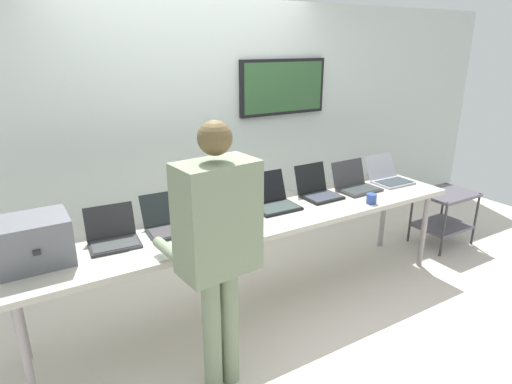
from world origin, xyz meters
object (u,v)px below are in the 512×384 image
laptop_station_6 (388,176)px  laptop_station_1 (171,222)px  storage_cart (444,210)px  laptop_station_2 (228,209)px  coffee_mug (371,199)px  person (217,237)px  workbench (258,221)px  laptop_station_0 (113,236)px  laptop_station_3 (272,200)px  laptop_station_5 (355,183)px  equipment_box (34,241)px  laptop_station_4 (318,190)px

laptop_station_6 → laptop_station_1: bearing=179.6°
laptop_station_1 → storage_cart: bearing=-2.6°
laptop_station_2 → coffee_mug: 1.19m
laptop_station_6 → person: (-2.15, -0.71, 0.17)m
workbench → storage_cart: (2.27, -0.03, -0.36)m
person → coffee_mug: person is taller
laptop_station_0 → storage_cart: (3.33, -0.11, -0.46)m
laptop_station_1 → storage_cart: laptop_station_1 is taller
laptop_station_0 → laptop_station_6: (2.56, 0.01, -0.00)m
laptop_station_0 → laptop_station_2: bearing=1.8°
storage_cart → laptop_station_6: bearing=171.1°
workbench → coffee_mug: coffee_mug is taller
laptop_station_1 → person: size_ratio=0.23×
laptop_station_0 → person: size_ratio=0.20×
laptop_station_2 → person: (-0.45, -0.73, 0.17)m
workbench → laptop_station_6: laptop_station_6 is taller
laptop_station_3 → person: 1.13m
laptop_station_3 → laptop_station_0: bearing=-178.9°
laptop_station_2 → laptop_station_5: size_ratio=1.06×
workbench → laptop_station_3: (0.20, 0.11, 0.11)m
laptop_station_2 → storage_cart: size_ratio=0.70×
equipment_box → laptop_station_1: equipment_box is taller
workbench → laptop_station_3: laptop_station_3 is taller
laptop_station_3 → storage_cart: 2.12m
laptop_station_3 → equipment_box: bearing=-178.0°
laptop_station_6 → laptop_station_3: bearing=179.2°
laptop_station_1 → laptop_station_3: 0.86m
laptop_station_5 → person: bearing=-157.7°
laptop_station_5 → storage_cart: bearing=-5.3°
laptop_station_4 → person: size_ratio=0.20×
workbench → laptop_station_3: bearing=28.0°
equipment_box → laptop_station_1: bearing=3.7°
laptop_station_3 → person: bearing=-139.3°
laptop_station_4 → equipment_box: bearing=-178.3°
laptop_station_2 → laptop_station_3: 0.40m
equipment_box → person: person is taller
workbench → person: bearing=-136.1°
laptop_station_3 → laptop_station_5: laptop_station_3 is taller
laptop_station_0 → storage_cart: size_ratio=0.59×
laptop_station_0 → laptop_station_5: 2.14m
workbench → laptop_station_2: 0.25m
coffee_mug → storage_cart: 1.42m
laptop_station_4 → coffee_mug: size_ratio=3.97×
equipment_box → person: (0.87, -0.67, 0.08)m
laptop_station_6 → coffee_mug: 0.66m
equipment_box → laptop_station_5: size_ratio=1.09×
laptop_station_5 → laptop_station_6: (0.43, 0.01, -0.00)m
laptop_station_5 → coffee_mug: laptop_station_5 is taller
laptop_station_2 → laptop_station_4: bearing=0.2°
laptop_station_2 → laptop_station_6: laptop_station_2 is taller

